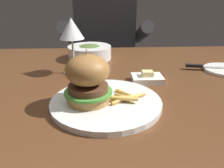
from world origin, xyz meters
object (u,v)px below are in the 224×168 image
Objects in this scene: main_plate at (105,102)px; table_knife at (211,67)px; soup_bowl at (90,52)px; diner_person at (105,64)px; burger_sandwich at (88,79)px; butter_dish at (147,78)px; wine_glass at (72,31)px.

table_knife reaches higher than main_plate.
soup_bowl reaches higher than table_knife.
soup_bowl is at bearing -99.11° from diner_person.
butter_dish is (0.18, 0.15, -0.06)m from burger_sandwich.
butter_dish is at bearing -81.26° from diner_person.
wine_glass is (-0.06, 0.25, 0.07)m from burger_sandwich.
soup_bowl is 0.53m from diner_person.
table_knife is at bearing 29.98° from burger_sandwich.
table_knife is at bearing -22.08° from soup_bowl.
burger_sandwich is at bearing -76.04° from wine_glass.
burger_sandwich reaches higher than soup_bowl.
main_plate is 1.27× the size of table_knife.
burger_sandwich is 0.94m from diner_person.
main_plate is 0.08m from burger_sandwich.
burger_sandwich reaches higher than main_plate.
wine_glass is 0.51m from table_knife.
soup_bowl reaches higher than main_plate.
burger_sandwich is 0.50m from table_knife.
butter_dish is (0.24, -0.10, -0.14)m from wine_glass.
soup_bowl is at bearing 124.68° from butter_dish.
burger_sandwich reaches higher than table_knife.
main_plate is 0.46m from table_knife.
burger_sandwich is 0.43m from soup_bowl.
wine_glass is at bearing 112.46° from main_plate.
main_plate is 0.30m from wine_glass.
diner_person reaches higher than burger_sandwich.
main_plate is at bearing -132.95° from butter_dish.
table_knife is 0.48m from soup_bowl.
burger_sandwich is 0.11× the size of diner_person.
butter_dish is at bearing -22.23° from wine_glass.
diner_person is at bearing 88.61° from main_plate.
soup_bowl is at bearing 157.92° from table_knife.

